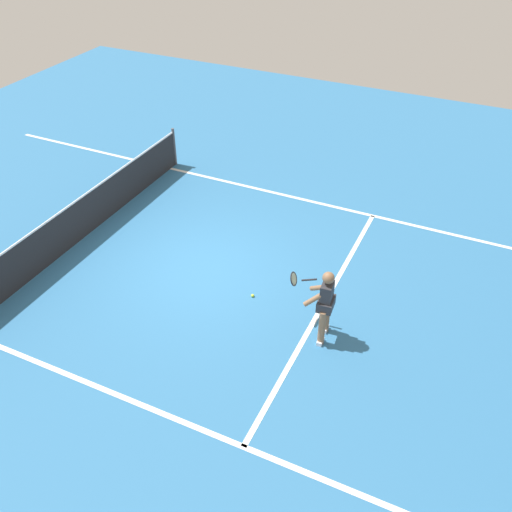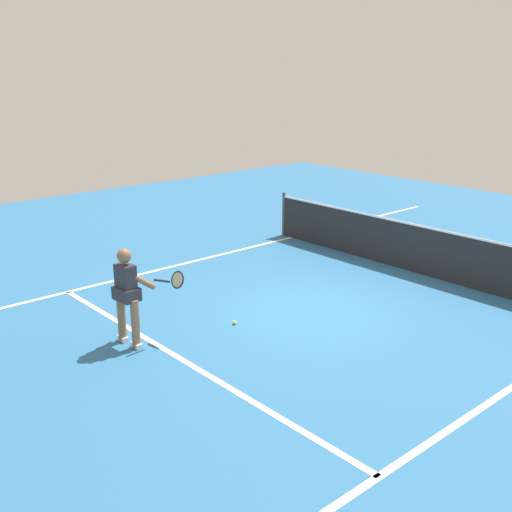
{
  "view_description": "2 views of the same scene",
  "coord_description": "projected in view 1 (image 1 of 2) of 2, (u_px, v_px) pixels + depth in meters",
  "views": [
    {
      "loc": [
        -8.39,
        -5.18,
        7.64
      ],
      "look_at": [
        -0.2,
        -1.34,
        0.91
      ],
      "focal_mm": 39.4,
      "sensor_mm": 36.0,
      "label": 1
    },
    {
      "loc": [
        7.01,
        -7.39,
        4.13
      ],
      "look_at": [
        -0.43,
        -0.86,
        1.09
      ],
      "focal_mm": 43.36,
      "sensor_mm": 36.0,
      "label": 2
    }
  ],
  "objects": [
    {
      "name": "ground_plane",
      "position": [
        205.0,
        269.0,
        12.42
      ],
      "size": [
        25.17,
        25.17,
        0.0
      ],
      "primitive_type": "plane",
      "color": "teal"
    },
    {
      "name": "tennis_ball_near",
      "position": [
        253.0,
        296.0,
        11.64
      ],
      "size": [
        0.07,
        0.07,
        0.07
      ],
      "primitive_type": "sphere",
      "color": "#D1E533",
      "rests_on": "ground"
    },
    {
      "name": "service_line_marking",
      "position": [
        323.0,
        304.0,
        11.47
      ],
      "size": [
        7.42,
        0.1,
        0.01
      ],
      "primitive_type": "cube",
      "color": "white",
      "rests_on": "ground"
    },
    {
      "name": "sideline_right_marking",
      "position": [
        272.0,
        192.0,
        15.11
      ],
      "size": [
        0.1,
        17.36,
        0.01
      ],
      "primitive_type": "cube",
      "color": "white",
      "rests_on": "ground"
    },
    {
      "name": "sideline_left_marking",
      "position": [
        100.0,
        388.0,
        9.72
      ],
      "size": [
        0.1,
        17.36,
        0.01
      ],
      "primitive_type": "cube",
      "color": "white",
      "rests_on": "ground"
    },
    {
      "name": "court_net",
      "position": [
        84.0,
        216.0,
        13.2
      ],
      "size": [
        8.1,
        0.08,
        1.11
      ],
      "color": "#4C4C51",
      "rests_on": "ground"
    },
    {
      "name": "tennis_player",
      "position": [
        324.0,
        302.0,
        10.24
      ],
      "size": [
        0.74,
        0.98,
        1.55
      ],
      "color": "#8C6647",
      "rests_on": "ground"
    }
  ]
}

